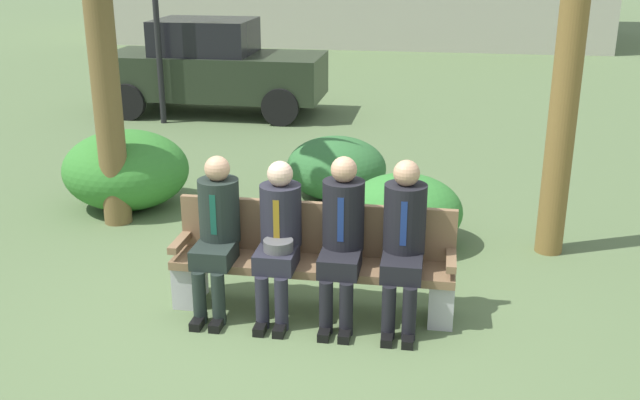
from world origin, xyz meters
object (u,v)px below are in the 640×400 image
(park_bench, at_px, (313,260))
(seated_man_rightmost, at_px, (404,236))
(street_lamp, at_px, (155,1))
(shrub_far_lawn, at_px, (336,168))
(seated_man_centerright, at_px, (342,232))
(shrub_near_bench, at_px, (404,211))
(parked_car_near, at_px, (213,67))
(seated_man_leftmost, at_px, (217,227))
(shrub_mid_lawn, at_px, (126,170))
(seated_man_centerleft, at_px, (279,232))

(park_bench, bearing_deg, seated_man_rightmost, -9.49)
(street_lamp, bearing_deg, shrub_far_lawn, -44.41)
(seated_man_centerright, height_order, street_lamp, street_lamp)
(park_bench, relative_size, shrub_near_bench, 1.98)
(parked_car_near, bearing_deg, seated_man_centerright, -65.43)
(seated_man_leftmost, distance_m, seated_man_centerright, 1.04)
(shrub_mid_lawn, height_order, parked_car_near, parked_car_near)
(shrub_mid_lawn, bearing_deg, shrub_near_bench, -10.92)
(seated_man_rightmost, bearing_deg, street_lamp, 124.87)
(park_bench, distance_m, seated_man_leftmost, 0.85)
(seated_man_centerleft, relative_size, parked_car_near, 0.33)
(seated_man_centerright, bearing_deg, seated_man_rightmost, -0.05)
(park_bench, xyz_separation_m, shrub_near_bench, (0.67, 1.51, -0.07))
(shrub_mid_lawn, bearing_deg, park_bench, -39.65)
(park_bench, relative_size, street_lamp, 0.71)
(street_lamp, bearing_deg, seated_man_rightmost, -55.13)
(seated_man_leftmost, height_order, seated_man_centerleft, seated_man_leftmost)
(seated_man_centerright, xyz_separation_m, shrub_mid_lawn, (-2.84, 2.27, -0.30))
(seated_man_centerright, distance_m, shrub_far_lawn, 3.05)
(seated_man_rightmost, relative_size, parked_car_near, 0.35)
(seated_man_centerright, xyz_separation_m, seated_man_rightmost, (0.49, -0.00, -0.00))
(seated_man_leftmost, height_order, seated_man_rightmost, seated_man_rightmost)
(seated_man_rightmost, height_order, street_lamp, street_lamp)
(shrub_far_lawn, xyz_separation_m, street_lamp, (-3.52, 3.44, 1.68))
(parked_car_near, relative_size, street_lamp, 1.18)
(shrub_far_lawn, height_order, street_lamp, street_lamp)
(seated_man_rightmost, bearing_deg, parked_car_near, 117.67)
(park_bench, distance_m, shrub_mid_lawn, 3.36)
(seated_man_rightmost, xyz_separation_m, shrub_near_bench, (-0.07, 1.64, -0.38))
(shrub_mid_lawn, distance_m, shrub_far_lawn, 2.47)
(seated_man_centerright, relative_size, shrub_far_lawn, 1.12)
(seated_man_rightmost, bearing_deg, shrub_mid_lawn, 145.77)
(parked_car_near, bearing_deg, seated_man_leftmost, -72.50)
(park_bench, xyz_separation_m, seated_man_leftmost, (-0.78, -0.13, 0.30))
(seated_man_centerright, bearing_deg, shrub_near_bench, 75.70)
(shrub_near_bench, relative_size, shrub_far_lawn, 0.98)
(seated_man_leftmost, xyz_separation_m, shrub_mid_lawn, (-1.80, 2.27, -0.28))
(shrub_near_bench, xyz_separation_m, shrub_mid_lawn, (-3.26, 0.63, 0.09))
(seated_man_centerright, relative_size, parked_car_near, 0.35)
(seated_man_centerleft, xyz_separation_m, street_lamp, (-3.48, 6.45, 1.33))
(seated_man_centerright, bearing_deg, parked_car_near, 114.57)
(seated_man_leftmost, xyz_separation_m, seated_man_centerleft, (0.52, -0.01, -0.01))
(shrub_far_lawn, height_order, parked_car_near, parked_car_near)
(seated_man_centerleft, bearing_deg, street_lamp, 118.34)
(seated_man_centerleft, distance_m, seated_man_rightmost, 1.01)
(shrub_mid_lawn, bearing_deg, seated_man_centerright, -38.60)
(shrub_mid_lawn, height_order, street_lamp, street_lamp)
(park_bench, bearing_deg, parked_car_near, 113.25)
(seated_man_centerright, distance_m, shrub_near_bench, 1.73)
(seated_man_centerright, relative_size, shrub_mid_lawn, 0.93)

